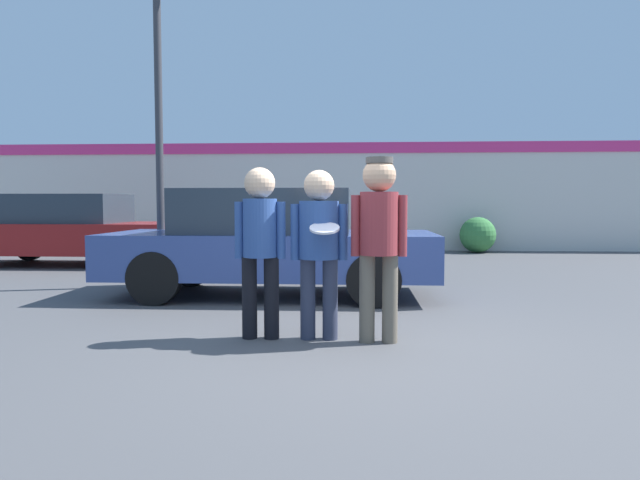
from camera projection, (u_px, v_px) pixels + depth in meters
ground_plane at (347, 343)px, 5.49m from camera, size 56.00×56.00×0.00m
storefront_building at (353, 196)px, 16.26m from camera, size 24.00×0.22×3.05m
person_left at (260, 238)px, 5.61m from camera, size 0.50×0.33×1.69m
person_middle_with_frisbee at (319, 238)px, 5.58m from camera, size 0.56×0.61×1.67m
person_right at (379, 230)px, 5.44m from camera, size 0.54×0.37×1.78m
parked_car_near at (270, 242)px, 8.27m from camera, size 4.66×1.94×1.54m
parked_car_far at (69, 230)px, 12.41m from camera, size 4.66×1.94×1.54m
street_lamp at (170, 72)px, 8.96m from camera, size 1.16×0.35×5.56m
shrub at (478, 235)px, 15.44m from camera, size 0.97×0.97×0.97m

